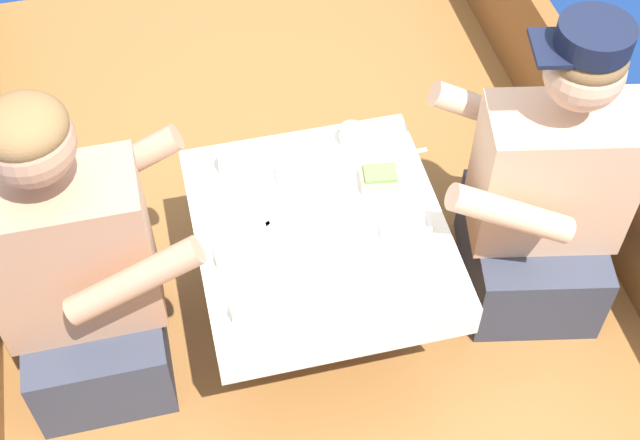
{
  "coord_description": "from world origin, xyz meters",
  "views": [
    {
      "loc": [
        -0.33,
        -1.42,
        2.5
      ],
      "look_at": [
        0.0,
        -0.01,
        0.71
      ],
      "focal_mm": 50.0,
      "sensor_mm": 36.0,
      "label": 1
    }
  ],
  "objects_px": {
    "person_port": "(80,276)",
    "coffee_cup_starboard": "(233,162)",
    "person_starboard": "(544,198)",
    "tin_can": "(351,135)",
    "sandwich": "(380,178)",
    "coffee_cup_port": "(247,313)"
  },
  "relations": [
    {
      "from": "person_port",
      "to": "coffee_cup_starboard",
      "type": "bearing_deg",
      "value": 29.33
    },
    {
      "from": "person_starboard",
      "to": "tin_can",
      "type": "relative_size",
      "value": 14.42
    },
    {
      "from": "sandwich",
      "to": "coffee_cup_starboard",
      "type": "xyz_separation_m",
      "value": [
        -0.37,
        0.15,
        -0.0
      ]
    },
    {
      "from": "person_port",
      "to": "sandwich",
      "type": "bearing_deg",
      "value": 6.83
    },
    {
      "from": "coffee_cup_port",
      "to": "person_starboard",
      "type": "bearing_deg",
      "value": 14.66
    },
    {
      "from": "person_port",
      "to": "person_starboard",
      "type": "relative_size",
      "value": 1.02
    },
    {
      "from": "person_starboard",
      "to": "sandwich",
      "type": "bearing_deg",
      "value": -3.14
    },
    {
      "from": "person_port",
      "to": "coffee_cup_port",
      "type": "height_order",
      "value": "person_port"
    },
    {
      "from": "person_starboard",
      "to": "coffee_cup_port",
      "type": "xyz_separation_m",
      "value": [
        -0.86,
        -0.22,
        0.07
      ]
    },
    {
      "from": "coffee_cup_port",
      "to": "tin_can",
      "type": "bearing_deg",
      "value": 52.94
    },
    {
      "from": "person_starboard",
      "to": "tin_can",
      "type": "xyz_separation_m",
      "value": [
        -0.47,
        0.29,
        0.07
      ]
    },
    {
      "from": "person_starboard",
      "to": "coffee_cup_port",
      "type": "bearing_deg",
      "value": 25.93
    },
    {
      "from": "person_port",
      "to": "tin_can",
      "type": "height_order",
      "value": "person_port"
    },
    {
      "from": "sandwich",
      "to": "coffee_cup_starboard",
      "type": "bearing_deg",
      "value": 158.34
    },
    {
      "from": "tin_can",
      "to": "person_port",
      "type": "bearing_deg",
      "value": -160.43
    },
    {
      "from": "person_port",
      "to": "coffee_cup_starboard",
      "type": "distance_m",
      "value": 0.5
    },
    {
      "from": "person_port",
      "to": "person_starboard",
      "type": "bearing_deg",
      "value": -0.75
    },
    {
      "from": "person_starboard",
      "to": "coffee_cup_starboard",
      "type": "distance_m",
      "value": 0.85
    },
    {
      "from": "person_port",
      "to": "coffee_cup_starboard",
      "type": "relative_size",
      "value": 9.26
    },
    {
      "from": "person_port",
      "to": "sandwich",
      "type": "xyz_separation_m",
      "value": [
        0.81,
        0.1,
        0.06
      ]
    },
    {
      "from": "sandwich",
      "to": "coffee_cup_starboard",
      "type": "height_order",
      "value": "coffee_cup_starboard"
    },
    {
      "from": "person_port",
      "to": "tin_can",
      "type": "relative_size",
      "value": 14.65
    }
  ]
}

